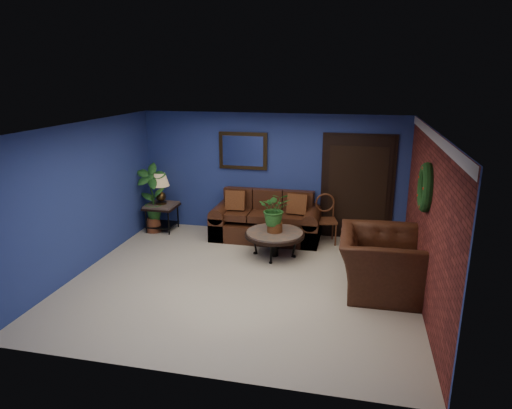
% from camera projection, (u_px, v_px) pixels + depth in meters
% --- Properties ---
extents(floor, '(5.50, 5.50, 0.00)m').
position_uv_depth(floor, '(243.00, 280.00, 7.46)').
color(floor, beige).
rests_on(floor, ground).
extents(wall_back, '(5.50, 0.04, 2.50)m').
position_uv_depth(wall_back, '(272.00, 174.00, 9.46)').
color(wall_back, navy).
rests_on(wall_back, ground).
extents(wall_left, '(0.04, 5.00, 2.50)m').
position_uv_depth(wall_left, '(84.00, 197.00, 7.69)').
color(wall_left, navy).
rests_on(wall_left, ground).
extents(wall_right_brick, '(0.04, 5.00, 2.50)m').
position_uv_depth(wall_right_brick, '(428.00, 219.00, 6.54)').
color(wall_right_brick, maroon).
rests_on(wall_right_brick, ground).
extents(ceiling, '(5.50, 5.00, 0.02)m').
position_uv_depth(ceiling, '(241.00, 127.00, 6.77)').
color(ceiling, silver).
rests_on(ceiling, wall_back).
extents(crown_molding, '(0.03, 5.00, 0.14)m').
position_uv_depth(crown_molding, '(434.00, 137.00, 6.22)').
color(crown_molding, white).
rests_on(crown_molding, wall_right_brick).
extents(wall_mirror, '(1.02, 0.06, 0.77)m').
position_uv_depth(wall_mirror, '(243.00, 151.00, 9.42)').
color(wall_mirror, '#453016').
rests_on(wall_mirror, wall_back).
extents(closet_door, '(1.44, 0.06, 2.18)m').
position_uv_depth(closet_door, '(357.00, 188.00, 9.12)').
color(closet_door, black).
rests_on(closet_door, wall_back).
extents(wreath, '(0.16, 0.72, 0.72)m').
position_uv_depth(wreath, '(426.00, 187.00, 6.48)').
color(wreath, black).
rests_on(wreath, wall_right_brick).
extents(sofa, '(2.17, 0.94, 0.98)m').
position_uv_depth(sofa, '(267.00, 223.00, 9.33)').
color(sofa, '#402012').
rests_on(sofa, ground).
extents(coffee_table, '(1.10, 1.10, 0.47)m').
position_uv_depth(coffee_table, '(275.00, 235.00, 8.36)').
color(coffee_table, '#4C4742').
rests_on(coffee_table, ground).
extents(end_table, '(0.64, 0.64, 0.59)m').
position_uv_depth(end_table, '(162.00, 210.00, 9.74)').
color(end_table, '#4C4742').
rests_on(end_table, ground).
extents(table_lamp, '(0.38, 0.38, 0.64)m').
position_uv_depth(table_lamp, '(160.00, 185.00, 9.59)').
color(table_lamp, '#453016').
rests_on(table_lamp, end_table).
extents(side_chair, '(0.50, 0.50, 0.97)m').
position_uv_depth(side_chair, '(325.00, 215.00, 9.05)').
color(side_chair, brown).
rests_on(side_chair, ground).
extents(armchair, '(1.24, 1.42, 0.92)m').
position_uv_depth(armchair, '(380.00, 262.00, 7.02)').
color(armchair, '#402012').
rests_on(armchair, ground).
extents(coffee_plant, '(0.64, 0.58, 0.75)m').
position_uv_depth(coffee_plant, '(275.00, 210.00, 8.23)').
color(coffee_plant, brown).
rests_on(coffee_plant, coffee_table).
extents(floor_plant, '(0.42, 0.36, 0.81)m').
position_uv_depth(floor_plant, '(389.00, 241.00, 8.04)').
color(floor_plant, brown).
rests_on(floor_plant, ground).
extents(tall_plant, '(0.69, 0.52, 1.46)m').
position_uv_depth(tall_plant, '(152.00, 196.00, 9.57)').
color(tall_plant, brown).
rests_on(tall_plant, ground).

